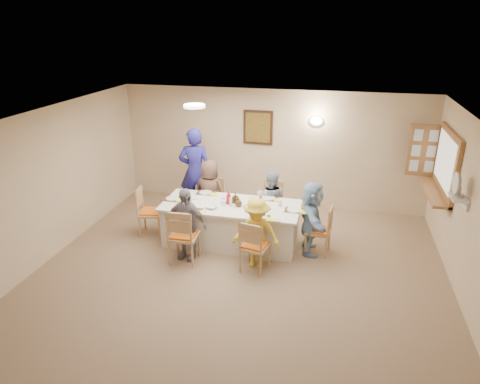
% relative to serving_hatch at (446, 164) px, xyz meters
% --- Properties ---
extents(ground, '(7.00, 7.00, 0.00)m').
position_rel_serving_hatch_xyz_m(ground, '(-3.21, -2.40, -1.50)').
color(ground, '#907152').
extents(room_walls, '(7.00, 7.00, 7.00)m').
position_rel_serving_hatch_xyz_m(room_walls, '(-3.21, -2.40, 0.01)').
color(room_walls, '#C5AF91').
rests_on(room_walls, ground).
extents(wall_picture, '(0.62, 0.05, 0.72)m').
position_rel_serving_hatch_xyz_m(wall_picture, '(-3.51, 1.06, 0.20)').
color(wall_picture, '#442618').
rests_on(wall_picture, room_walls).
extents(wall_sconce, '(0.26, 0.09, 0.18)m').
position_rel_serving_hatch_xyz_m(wall_sconce, '(-2.31, 1.04, 0.40)').
color(wall_sconce, white).
rests_on(wall_sconce, room_walls).
extents(ceiling_light, '(0.36, 0.36, 0.05)m').
position_rel_serving_hatch_xyz_m(ceiling_light, '(-4.21, -0.90, 0.97)').
color(ceiling_light, white).
rests_on(ceiling_light, room_walls).
extents(serving_hatch, '(0.06, 1.50, 1.15)m').
position_rel_serving_hatch_xyz_m(serving_hatch, '(0.00, 0.00, 0.00)').
color(serving_hatch, '#9E7039').
rests_on(serving_hatch, room_walls).
extents(hatch_sill, '(0.30, 1.50, 0.05)m').
position_rel_serving_hatch_xyz_m(hatch_sill, '(-0.12, 0.00, -0.53)').
color(hatch_sill, '#9E7039').
rests_on(hatch_sill, room_walls).
extents(shutter_door, '(0.55, 0.04, 1.00)m').
position_rel_serving_hatch_xyz_m(shutter_door, '(-0.26, 0.76, 0.00)').
color(shutter_door, '#9E7039').
rests_on(shutter_door, room_walls).
extents(fan_shelf, '(0.22, 0.36, 0.03)m').
position_rel_serving_hatch_xyz_m(fan_shelf, '(-0.08, -1.35, -0.10)').
color(fan_shelf, white).
rests_on(fan_shelf, room_walls).
extents(desk_fan, '(0.30, 0.30, 0.28)m').
position_rel_serving_hatch_xyz_m(desk_fan, '(-0.11, -1.35, 0.05)').
color(desk_fan, '#A5A5A8').
rests_on(desk_fan, fan_shelf).
extents(dining_table, '(2.44, 1.03, 0.76)m').
position_rel_serving_hatch_xyz_m(dining_table, '(-3.60, -0.91, -1.12)').
color(dining_table, silver).
rests_on(dining_table, ground).
extents(chair_back_left, '(0.50, 0.50, 0.89)m').
position_rel_serving_hatch_xyz_m(chair_back_left, '(-4.20, -0.11, -1.06)').
color(chair_back_left, tan).
rests_on(chair_back_left, ground).
extents(chair_back_right, '(0.44, 0.44, 0.92)m').
position_rel_serving_hatch_xyz_m(chair_back_right, '(-3.00, -0.11, -1.04)').
color(chair_back_right, tan).
rests_on(chair_back_right, ground).
extents(chair_front_left, '(0.49, 0.49, 0.99)m').
position_rel_serving_hatch_xyz_m(chair_front_left, '(-4.20, -1.71, -1.01)').
color(chair_front_left, tan).
rests_on(chair_front_left, ground).
extents(chair_front_right, '(0.51, 0.51, 0.91)m').
position_rel_serving_hatch_xyz_m(chair_front_right, '(-3.00, -1.71, -1.05)').
color(chair_front_right, tan).
rests_on(chair_front_right, ground).
extents(chair_left_end, '(0.51, 0.51, 0.92)m').
position_rel_serving_hatch_xyz_m(chair_left_end, '(-5.15, -0.91, -1.04)').
color(chair_left_end, tan).
rests_on(chair_left_end, ground).
extents(chair_right_end, '(0.47, 0.47, 0.88)m').
position_rel_serving_hatch_xyz_m(chair_right_end, '(-2.05, -0.91, -1.06)').
color(chair_right_end, tan).
rests_on(chair_right_end, ground).
extents(diner_back_left, '(0.75, 0.57, 1.32)m').
position_rel_serving_hatch_xyz_m(diner_back_left, '(-4.20, -0.23, -0.84)').
color(diner_back_left, brown).
rests_on(diner_back_left, ground).
extents(diner_back_right, '(0.61, 0.49, 1.20)m').
position_rel_serving_hatch_xyz_m(diner_back_right, '(-3.00, -0.23, -0.90)').
color(diner_back_right, '#8694A8').
rests_on(diner_back_right, ground).
extents(diner_front_left, '(0.82, 0.50, 1.27)m').
position_rel_serving_hatch_xyz_m(diner_front_left, '(-4.20, -1.59, -0.87)').
color(diner_front_left, gray).
rests_on(diner_front_left, ground).
extents(diner_front_right, '(0.81, 0.50, 1.20)m').
position_rel_serving_hatch_xyz_m(diner_front_right, '(-3.00, -1.59, -0.90)').
color(diner_front_right, yellow).
rests_on(diner_front_right, ground).
extents(diner_right_end, '(1.32, 0.73, 1.30)m').
position_rel_serving_hatch_xyz_m(diner_right_end, '(-2.18, -0.91, -0.85)').
color(diner_right_end, '#93B4D8').
rests_on(diner_right_end, ground).
extents(caregiver, '(0.84, 0.70, 1.82)m').
position_rel_serving_hatch_xyz_m(caregiver, '(-4.65, 0.24, -0.59)').
color(caregiver, navy).
rests_on(caregiver, ground).
extents(placemat_fl, '(0.37, 0.27, 0.01)m').
position_rel_serving_hatch_xyz_m(placemat_fl, '(-4.20, -1.33, -0.74)').
color(placemat_fl, '#472B19').
rests_on(placemat_fl, dining_table).
extents(plate_fl, '(0.24, 0.24, 0.01)m').
position_rel_serving_hatch_xyz_m(plate_fl, '(-4.20, -1.33, -0.73)').
color(plate_fl, white).
rests_on(plate_fl, dining_table).
extents(napkin_fl, '(0.15, 0.15, 0.01)m').
position_rel_serving_hatch_xyz_m(napkin_fl, '(-4.02, -1.38, -0.73)').
color(napkin_fl, '#ECFF35').
rests_on(napkin_fl, dining_table).
extents(placemat_fr, '(0.33, 0.25, 0.01)m').
position_rel_serving_hatch_xyz_m(placemat_fr, '(-3.00, -1.33, -0.74)').
color(placemat_fr, '#472B19').
rests_on(placemat_fr, dining_table).
extents(plate_fr, '(0.25, 0.25, 0.02)m').
position_rel_serving_hatch_xyz_m(plate_fr, '(-3.00, -1.33, -0.73)').
color(plate_fr, white).
rests_on(plate_fr, dining_table).
extents(napkin_fr, '(0.14, 0.14, 0.01)m').
position_rel_serving_hatch_xyz_m(napkin_fr, '(-2.82, -1.38, -0.73)').
color(napkin_fr, '#ECFF35').
rests_on(napkin_fr, dining_table).
extents(placemat_bl, '(0.34, 0.25, 0.01)m').
position_rel_serving_hatch_xyz_m(placemat_bl, '(-4.20, -0.49, -0.74)').
color(placemat_bl, '#472B19').
rests_on(placemat_bl, dining_table).
extents(plate_bl, '(0.24, 0.24, 0.01)m').
position_rel_serving_hatch_xyz_m(plate_bl, '(-4.20, -0.49, -0.73)').
color(plate_bl, white).
rests_on(plate_bl, dining_table).
extents(napkin_bl, '(0.13, 0.13, 0.01)m').
position_rel_serving_hatch_xyz_m(napkin_bl, '(-4.02, -0.54, -0.73)').
color(napkin_bl, '#ECFF35').
rests_on(napkin_bl, dining_table).
extents(placemat_br, '(0.34, 0.25, 0.01)m').
position_rel_serving_hatch_xyz_m(placemat_br, '(-3.00, -0.49, -0.74)').
color(placemat_br, '#472B19').
rests_on(placemat_br, dining_table).
extents(plate_br, '(0.24, 0.24, 0.01)m').
position_rel_serving_hatch_xyz_m(plate_br, '(-3.00, -0.49, -0.73)').
color(plate_br, white).
rests_on(plate_br, dining_table).
extents(napkin_br, '(0.13, 0.13, 0.01)m').
position_rel_serving_hatch_xyz_m(napkin_br, '(-2.82, -0.54, -0.73)').
color(napkin_br, '#ECFF35').
rests_on(napkin_br, dining_table).
extents(placemat_le, '(0.37, 0.27, 0.01)m').
position_rel_serving_hatch_xyz_m(placemat_le, '(-4.70, -0.91, -0.74)').
color(placemat_le, '#472B19').
rests_on(placemat_le, dining_table).
extents(plate_le, '(0.23, 0.23, 0.01)m').
position_rel_serving_hatch_xyz_m(plate_le, '(-4.70, -0.91, -0.73)').
color(plate_le, white).
rests_on(plate_le, dining_table).
extents(napkin_le, '(0.14, 0.14, 0.01)m').
position_rel_serving_hatch_xyz_m(napkin_le, '(-4.52, -0.96, -0.73)').
color(napkin_le, '#ECFF35').
rests_on(napkin_le, dining_table).
extents(placemat_re, '(0.33, 0.24, 0.01)m').
position_rel_serving_hatch_xyz_m(placemat_re, '(-2.48, -0.91, -0.74)').
color(placemat_re, '#472B19').
rests_on(placemat_re, dining_table).
extents(plate_re, '(0.25, 0.25, 0.02)m').
position_rel_serving_hatch_xyz_m(plate_re, '(-2.48, -0.91, -0.73)').
color(plate_re, white).
rests_on(plate_re, dining_table).
extents(napkin_re, '(0.15, 0.15, 0.01)m').
position_rel_serving_hatch_xyz_m(napkin_re, '(-2.30, -0.96, -0.73)').
color(napkin_re, '#ECFF35').
rests_on(napkin_re, dining_table).
extents(teacup_a, '(0.12, 0.12, 0.08)m').
position_rel_serving_hatch_xyz_m(teacup_a, '(-4.40, -1.24, -0.70)').
color(teacup_a, white).
rests_on(teacup_a, dining_table).
extents(teacup_b, '(0.15, 0.15, 0.09)m').
position_rel_serving_hatch_xyz_m(teacup_b, '(-3.18, -0.40, -0.69)').
color(teacup_b, white).
rests_on(teacup_b, dining_table).
extents(bowl_a, '(0.31, 0.31, 0.05)m').
position_rel_serving_hatch_xyz_m(bowl_a, '(-3.88, -1.14, -0.71)').
color(bowl_a, white).
rests_on(bowl_a, dining_table).
extents(bowl_b, '(0.22, 0.22, 0.05)m').
position_rel_serving_hatch_xyz_m(bowl_b, '(-3.22, -0.68, -0.71)').
color(bowl_b, white).
rests_on(bowl_b, dining_table).
extents(condiment_ketchup, '(0.14, 0.14, 0.25)m').
position_rel_serving_hatch_xyz_m(condiment_ketchup, '(-3.64, -0.89, -0.62)').
color(condiment_ketchup, red).
rests_on(condiment_ketchup, dining_table).
extents(condiment_brown, '(0.13, 0.13, 0.19)m').
position_rel_serving_hatch_xyz_m(condiment_brown, '(-3.54, -0.82, -0.65)').
color(condiment_brown, '#402B11').
rests_on(condiment_brown, dining_table).
extents(condiment_malt, '(0.17, 0.17, 0.16)m').
position_rel_serving_hatch_xyz_m(condiment_malt, '(-3.45, -0.96, -0.66)').
color(condiment_malt, '#402B11').
rests_on(condiment_malt, dining_table).
extents(drinking_glass, '(0.06, 0.06, 0.10)m').
position_rel_serving_hatch_xyz_m(drinking_glass, '(-3.75, -0.86, -0.68)').
color(drinking_glass, silver).
rests_on(drinking_glass, dining_table).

